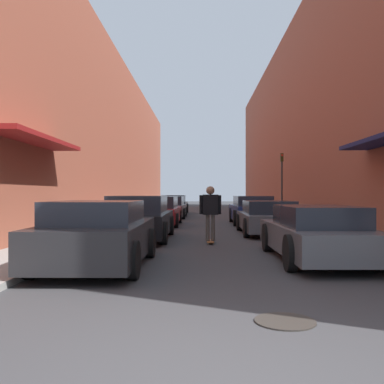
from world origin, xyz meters
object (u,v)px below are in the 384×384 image
object	(u,v)px
parked_car_left_1	(139,218)
skateboarder	(210,208)
parked_car_left_2	(157,211)
parked_car_right_0	(316,233)
parked_car_right_2	(252,210)
parked_car_left_0	(98,235)
manhole_cover	(285,321)
parked_car_right_1	(268,218)
parked_car_left_4	(174,205)
parked_car_left_3	(169,208)
traffic_light	(282,178)

from	to	relation	value
parked_car_left_1	skateboarder	xyz separation A→B (m)	(2.24, -1.03, 0.36)
parked_car_left_1	parked_car_left_2	size ratio (longest dim) A/B	0.96
parked_car_right_0	parked_car_right_2	xyz separation A→B (m)	(-0.08, 10.91, 0.06)
parked_car_left_0	parked_car_right_0	distance (m)	4.67
manhole_cover	parked_car_left_2	bearing A→B (deg)	101.47
parked_car_left_2	parked_car_right_0	world-z (taller)	parked_car_left_2
parked_car_right_0	skateboarder	bearing A→B (deg)	125.79
parked_car_right_1	skateboarder	distance (m)	3.62
parked_car_right_1	parked_car_right_2	world-z (taller)	parked_car_right_2
parked_car_right_2	skateboarder	size ratio (longest dim) A/B	2.57
parked_car_left_4	parked_car_right_2	bearing A→B (deg)	-66.67
parked_car_left_3	traffic_light	distance (m)	6.75
parked_car_left_0	parked_car_right_2	size ratio (longest dim) A/B	0.94
parked_car_right_2	parked_car_right_1	bearing A→B (deg)	-90.27
parked_car_left_0	parked_car_right_1	distance (m)	8.26
parked_car_left_0	parked_car_left_3	distance (m)	16.84
parked_car_left_4	manhole_cover	distance (m)	25.64
parked_car_right_2	manhole_cover	world-z (taller)	parked_car_right_2
parked_car_left_2	parked_car_left_3	distance (m)	5.86
parked_car_left_4	parked_car_right_2	size ratio (longest dim) A/B	1.05
parked_car_right_1	parked_car_right_2	size ratio (longest dim) A/B	1.00
parked_car_left_1	parked_car_right_1	distance (m)	4.76
parked_car_left_0	parked_car_left_3	bearing A→B (deg)	89.34
parked_car_left_1	parked_car_right_1	xyz separation A→B (m)	(4.38, 1.86, -0.08)
parked_car_right_1	manhole_cover	xyz separation A→B (m)	(-1.45, -10.49, -0.58)
parked_car_right_0	traffic_light	world-z (taller)	traffic_light
parked_car_left_1	parked_car_left_4	world-z (taller)	parked_car_left_1
parked_car_left_2	parked_car_left_4	distance (m)	10.95
parked_car_left_0	parked_car_right_1	bearing A→B (deg)	57.31
parked_car_left_1	parked_car_right_2	bearing A→B (deg)	56.98
parked_car_left_4	parked_car_right_0	size ratio (longest dim) A/B	0.99
skateboarder	parked_car_left_1	bearing A→B (deg)	155.29
parked_car_left_2	skateboarder	xyz separation A→B (m)	(2.26, -6.92, 0.40)
parked_car_left_2	manhole_cover	xyz separation A→B (m)	(2.95, -14.52, -0.62)
parked_car_left_0	parked_car_right_0	size ratio (longest dim) A/B	0.89
parked_car_left_4	skateboarder	world-z (taller)	skateboarder
parked_car_right_1	traffic_light	xyz separation A→B (m)	(2.10, 8.43, 1.73)
parked_car_left_2	manhole_cover	size ratio (longest dim) A/B	6.75
parked_car_left_3	traffic_light	size ratio (longest dim) A/B	1.24
parked_car_left_3	skateboarder	size ratio (longest dim) A/B	2.63
parked_car_left_1	parked_car_right_0	distance (m)	6.10
parked_car_left_0	parked_car_left_1	bearing A→B (deg)	89.03
parked_car_right_0	manhole_cover	distance (m)	4.79
parked_car_left_4	parked_car_right_0	xyz separation A→B (m)	(4.42, -20.98, -0.05)
manhole_cover	traffic_light	bearing A→B (deg)	79.38
parked_car_left_1	parked_car_left_3	distance (m)	11.75
manhole_cover	traffic_light	distance (m)	19.39
parked_car_right_0	traffic_light	xyz separation A→B (m)	(1.99, 14.43, 1.72)
manhole_cover	parked_car_left_4	bearing A→B (deg)	96.42
parked_car_left_0	traffic_light	xyz separation A→B (m)	(6.56, 15.39, 1.67)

